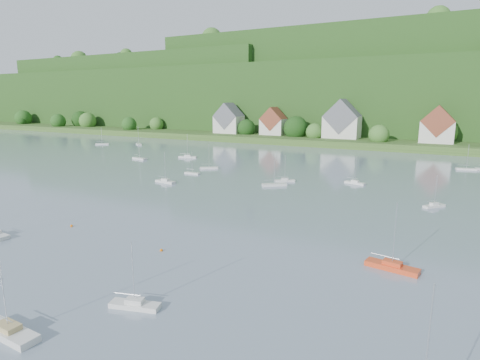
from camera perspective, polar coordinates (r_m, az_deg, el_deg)
The scene contains 13 objects.
far_shore_strip at distance 204.51m, azimuth 13.85°, elevation 5.86°, with size 600.00×60.00×3.00m, color #33521E.
forested_ridge at distance 270.53m, azimuth 17.85°, elevation 11.52°, with size 620.00×181.22×69.89m.
village_building_0 at distance 212.42m, azimuth -1.63°, elevation 8.56°, with size 14.00×10.40×16.00m.
village_building_1 at distance 203.14m, azimuth 4.86°, elevation 8.17°, with size 12.00×9.36×14.00m.
village_building_2 at distance 191.04m, azimuth 14.54°, elevation 8.08°, with size 16.00×11.44×18.00m.
village_building_3 at distance 183.82m, azimuth 26.65°, elevation 6.84°, with size 13.00×10.40×15.50m.
near_sailboat_2 at distance 43.23m, azimuth -30.48°, elevation -18.29°, with size 6.82×2.14×9.11m.
near_sailboat_3 at distance 43.42m, azimuth -14.96°, elevation -16.93°, with size 5.43×2.83×7.05m.
near_sailboat_5 at distance 53.74m, azimuth 21.13°, elevation -11.54°, with size 6.65×2.86×8.70m.
mooring_buoy_2 at distance 57.16m, azimuth -11.31°, elevation -10.03°, with size 0.41×0.41×0.41m, color #FF6D00.
mooring_buoy_3 at distance 71.97m, azimuth -23.18°, elevation -6.21°, with size 0.43×0.43×0.43m, color #FF6D00.
mooring_buoy_4 at distance 45.16m, azimuth -14.88°, elevation -16.33°, with size 0.47×0.47×0.47m, color silver.
far_sailboat_cluster at distance 120.76m, azimuth 9.04°, elevation 1.71°, with size 206.28×65.37×8.71m.
Camera 1 is at (49.84, 2.61, 20.89)m, focal length 29.50 mm.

